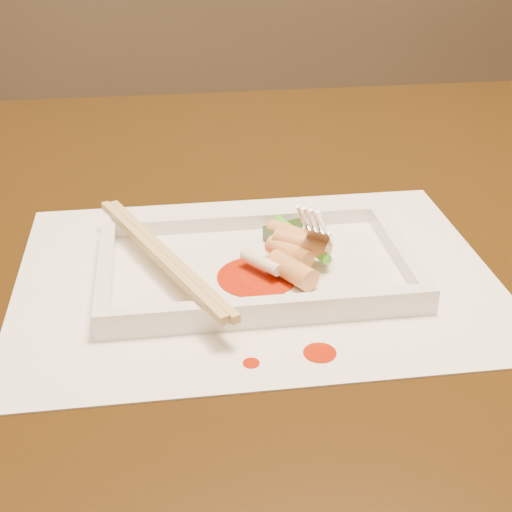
{
  "coord_description": "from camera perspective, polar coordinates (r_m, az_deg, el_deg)",
  "views": [
    {
      "loc": [
        0.01,
        -0.61,
        1.06
      ],
      "look_at": [
        0.08,
        -0.09,
        0.77
      ],
      "focal_mm": 50.0,
      "sensor_mm": 36.0,
      "label": 1
    }
  ],
  "objects": [
    {
      "name": "table",
      "position": [
        0.73,
        -7.55,
        -5.07
      ],
      "size": [
        1.4,
        0.9,
        0.75
      ],
      "color": "black",
      "rests_on": "ground"
    },
    {
      "name": "sauce_splatter_b",
      "position": [
        0.5,
        -0.38,
        -8.56
      ],
      "size": [
        0.01,
        0.01,
        0.0
      ],
      "primitive_type": "cylinder",
      "color": "#A61D04",
      "rests_on": "placemat"
    },
    {
      "name": "sauce_blob_0",
      "position": [
        0.58,
        0.07,
        -1.68
      ],
      "size": [
        0.07,
        0.07,
        0.0
      ],
      "primitive_type": "cylinder",
      "color": "#A61D04",
      "rests_on": "plate_base"
    },
    {
      "name": "chopstick_a",
      "position": [
        0.59,
        -7.96,
        0.1
      ],
      "size": [
        0.1,
        0.21,
        0.01
      ],
      "primitive_type": "cube",
      "rotation": [
        0.0,
        0.0,
        0.42
      ],
      "color": "tan",
      "rests_on": "plate_rim_near"
    },
    {
      "name": "plate_rim_right",
      "position": [
        0.62,
        11.37,
        0.52
      ],
      "size": [
        0.01,
        0.14,
        0.01
      ],
      "primitive_type": "cube",
      "color": "white",
      "rests_on": "plate_base"
    },
    {
      "name": "chopstick_b",
      "position": [
        0.59,
        -7.18,
        0.15
      ],
      "size": [
        0.1,
        0.21,
        0.01
      ],
      "primitive_type": "cube",
      "rotation": [
        0.0,
        0.0,
        0.42
      ],
      "color": "tan",
      "rests_on": "plate_rim_near"
    },
    {
      "name": "plate_rim_left",
      "position": [
        0.59,
        -11.94,
        -1.06
      ],
      "size": [
        0.01,
        0.14,
        0.01
      ],
      "primitive_type": "cube",
      "color": "white",
      "rests_on": "plate_base"
    },
    {
      "name": "veg_piece",
      "position": [
        0.64,
        2.63,
        1.76
      ],
      "size": [
        0.05,
        0.04,
        0.01
      ],
      "primitive_type": "cube",
      "rotation": [
        0.0,
        0.0,
        0.34
      ],
      "color": "black",
      "rests_on": "plate_base"
    },
    {
      "name": "rice_cake_0",
      "position": [
        0.57,
        2.9,
        -1.14
      ],
      "size": [
        0.04,
        0.05,
        0.02
      ],
      "primitive_type": "cylinder",
      "rotation": [
        1.57,
        0.0,
        0.55
      ],
      "color": "#E9B56D",
      "rests_on": "plate_base"
    },
    {
      "name": "plate_rim_far",
      "position": [
        0.66,
        -0.88,
        2.88
      ],
      "size": [
        0.26,
        0.01,
        0.01
      ],
      "primitive_type": "cube",
      "color": "white",
      "rests_on": "plate_base"
    },
    {
      "name": "fork",
      "position": [
        0.59,
        6.5,
        6.69
      ],
      "size": [
        0.09,
        0.1,
        0.14
      ],
      "primitive_type": null,
      "color": "silver",
      "rests_on": "plate_base"
    },
    {
      "name": "scallion_green",
      "position": [
        0.62,
        3.61,
        1.4
      ],
      "size": [
        0.04,
        0.08,
        0.01
      ],
      "primitive_type": "cylinder",
      "rotation": [
        1.57,
        0.0,
        0.34
      ],
      "color": "green",
      "rests_on": "plate_base"
    },
    {
      "name": "rice_cake_1",
      "position": [
        0.63,
        2.75,
        1.72
      ],
      "size": [
        0.04,
        0.04,
        0.02
      ],
      "primitive_type": "cylinder",
      "rotation": [
        1.57,
        0.0,
        0.77
      ],
      "color": "#E9B56D",
      "rests_on": "plate_base"
    },
    {
      "name": "rice_cake_3",
      "position": [
        0.6,
        2.68,
        0.29
      ],
      "size": [
        0.04,
        0.04,
        0.02
      ],
      "primitive_type": "cylinder",
      "rotation": [
        1.57,
        0.0,
        0.62
      ],
      "color": "#E9B56D",
      "rests_on": "plate_base"
    },
    {
      "name": "plate_base",
      "position": [
        0.6,
        0.0,
        -1.16
      ],
      "size": [
        0.26,
        0.16,
        0.01
      ],
      "primitive_type": "cube",
      "color": "white",
      "rests_on": "placemat"
    },
    {
      "name": "scallion_white",
      "position": [
        0.58,
        0.38,
        -0.48
      ],
      "size": [
        0.03,
        0.04,
        0.01
      ],
      "primitive_type": "cylinder",
      "rotation": [
        1.57,
        0.0,
        0.64
      ],
      "color": "#EAEACC",
      "rests_on": "plate_base"
    },
    {
      "name": "sauce_splatter_a",
      "position": [
        0.51,
        5.13,
        -7.72
      ],
      "size": [
        0.02,
        0.02,
        0.0
      ],
      "primitive_type": "cylinder",
      "color": "#A61D04",
      "rests_on": "placemat"
    },
    {
      "name": "rice_cake_2",
      "position": [
        0.6,
        3.69,
        0.96
      ],
      "size": [
        0.05,
        0.04,
        0.02
      ],
      "primitive_type": "cylinder",
      "rotation": [
        1.57,
        0.0,
        0.92
      ],
      "color": "#E9B56D",
      "rests_on": "plate_base"
    },
    {
      "name": "plate_rim_near",
      "position": [
        0.53,
        1.1,
        -4.13
      ],
      "size": [
        0.26,
        0.01,
        0.01
      ],
      "primitive_type": "cube",
      "color": "white",
      "rests_on": "plate_base"
    },
    {
      "name": "placemat",
      "position": [
        0.6,
        -0.0,
        -1.55
      ],
      "size": [
        0.4,
        0.3,
        0.0
      ],
      "primitive_type": "cube",
      "color": "white",
      "rests_on": "table"
    }
  ]
}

